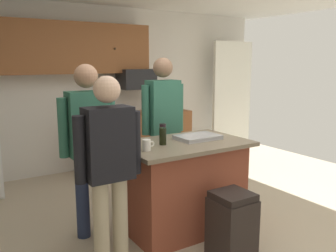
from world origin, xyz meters
name	(u,v)px	position (x,y,z in m)	size (l,w,h in m)	color
floor	(198,232)	(0.00, 0.00, 0.00)	(7.04, 7.04, 0.00)	#B7A88E
back_wall	(95,89)	(0.00, 2.80, 1.30)	(6.40, 0.10, 2.60)	silver
french_door_window_panel	(232,95)	(2.60, 2.40, 1.10)	(0.90, 0.06, 2.00)	white
cabinet_run_upper	(72,48)	(-0.40, 2.60, 1.93)	(2.40, 0.38, 0.75)	brown
cabinet_run_lower	(138,139)	(0.60, 2.48, 0.45)	(1.80, 0.63, 0.90)	brown
microwave_over_range	(136,79)	(0.60, 2.50, 1.45)	(0.56, 0.40, 0.32)	black
kitchen_island	(183,185)	(-0.08, 0.15, 0.47)	(1.29, 0.83, 0.93)	brown
person_guest_right	(109,162)	(-1.00, -0.13, 0.93)	(0.57, 0.22, 1.62)	tan
person_host_foreground	(88,139)	(-0.94, 0.54, 0.99)	(0.57, 0.23, 1.71)	#232D4C
person_guest_by_door	(163,120)	(0.13, 0.90, 1.04)	(0.57, 0.23, 1.78)	#4C5166
glass_pilsner	(163,131)	(-0.17, 0.41, 1.01)	(0.07, 0.07, 0.16)	black
mug_blue_stoneware	(147,145)	(-0.57, 0.04, 0.98)	(0.12, 0.08, 0.10)	white
glass_dark_ale	(163,136)	(-0.32, 0.17, 1.02)	(0.07, 0.07, 0.17)	black
serving_tray	(198,137)	(0.12, 0.18, 0.95)	(0.44, 0.30, 0.04)	#B7B7BC
trash_bin	(232,226)	(-0.04, -0.54, 0.30)	(0.34, 0.34, 0.61)	black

